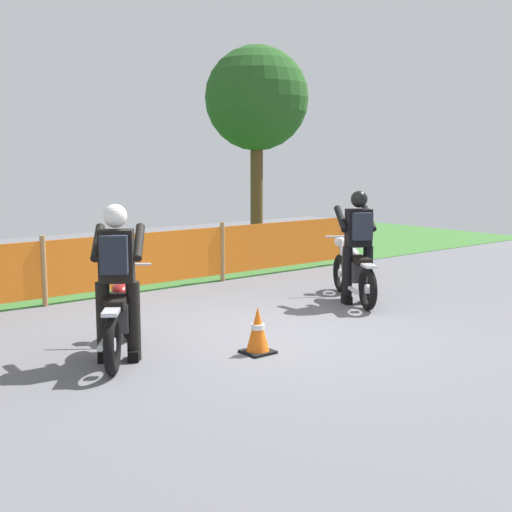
{
  "coord_description": "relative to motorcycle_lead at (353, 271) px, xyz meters",
  "views": [
    {
      "loc": [
        -5.18,
        -6.18,
        2.17
      ],
      "look_at": [
        0.17,
        0.51,
        0.9
      ],
      "focal_mm": 46.59,
      "sensor_mm": 36.0,
      "label": 1
    }
  ],
  "objects": [
    {
      "name": "motorcycle_lead",
      "position": [
        0.0,
        0.0,
        0.0
      ],
      "size": [
        1.08,
        1.78,
        0.94
      ],
      "rotation": [
        0.0,
        0.0,
        1.06
      ],
      "color": "black",
      "rests_on": "ground"
    },
    {
      "name": "grass_verge",
      "position": [
        -2.23,
        6.11,
        -0.45
      ],
      "size": [
        24.0,
        7.09,
        0.01
      ],
      "primitive_type": "cube",
      "color": "#386B2D",
      "rests_on": "ground"
    },
    {
      "name": "traffic_cone",
      "position": [
        -2.9,
        -1.27,
        -0.2
      ],
      "size": [
        0.32,
        0.32,
        0.53
      ],
      "color": "black",
      "rests_on": "ground"
    },
    {
      "name": "ground",
      "position": [
        -2.23,
        -0.7,
        -0.47
      ],
      "size": [
        24.0,
        24.0,
        0.02
      ],
      "primitive_type": "cube",
      "color": "#5B5B60"
    },
    {
      "name": "motorcycle_trailing",
      "position": [
        -4.11,
        -0.36,
        0.0
      ],
      "size": [
        1.21,
        1.69,
        0.94
      ],
      "rotation": [
        0.0,
        0.0,
        0.97
      ],
      "color": "black",
      "rests_on": "ground"
    },
    {
      "name": "barrier_fence",
      "position": [
        -2.23,
        2.56,
        0.09
      ],
      "size": [
        9.77,
        0.08,
        1.05
      ],
      "color": "#997547",
      "rests_on": "ground"
    },
    {
      "name": "rider_trailing",
      "position": [
        -4.23,
        -0.54,
        0.5
      ],
      "size": [
        0.72,
        0.79,
        1.69
      ],
      "rotation": [
        0.0,
        0.0,
        0.97
      ],
      "color": "black",
      "rests_on": "ground"
    },
    {
      "name": "rider_lead",
      "position": [
        -0.1,
        -0.19,
        0.5
      ],
      "size": [
        0.71,
        0.79,
        1.69
      ],
      "rotation": [
        0.0,
        0.0,
        1.06
      ],
      "color": "black",
      "rests_on": "ground"
    },
    {
      "name": "tree_near_left",
      "position": [
        1.89,
        4.72,
        2.97
      ],
      "size": [
        2.27,
        2.27,
        4.6
      ],
      "color": "brown",
      "rests_on": "ground"
    }
  ]
}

